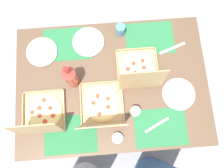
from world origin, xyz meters
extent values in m
plane|color=gray|center=(0.00, 0.00, 0.00)|extent=(6.00, 6.00, 0.00)
cylinder|color=#3F3328|center=(-0.63, -0.42, 0.36)|extent=(0.07, 0.07, 0.71)
cylinder|color=#3F3328|center=(0.63, -0.42, 0.36)|extent=(0.07, 0.07, 0.71)
cylinder|color=#3F3328|center=(-0.63, 0.42, 0.36)|extent=(0.07, 0.07, 0.71)
cylinder|color=#3F3328|center=(0.63, 0.42, 0.36)|extent=(0.07, 0.07, 0.71)
cube|color=brown|center=(0.00, 0.00, 0.73)|extent=(1.38, 0.96, 0.03)
cube|color=#236638|center=(-0.31, -0.33, 0.74)|extent=(0.36, 0.26, 0.00)
cube|color=#236638|center=(0.31, -0.33, 0.74)|extent=(0.36, 0.26, 0.00)
cube|color=#236638|center=(-0.31, 0.33, 0.74)|extent=(0.36, 0.26, 0.00)
cube|color=#236638|center=(0.31, 0.33, 0.74)|extent=(0.36, 0.26, 0.00)
cube|color=tan|center=(-0.19, -0.10, 0.75)|extent=(0.29, 0.29, 0.01)
cube|color=tan|center=(-0.33, -0.10, 0.76)|extent=(0.01, 0.29, 0.03)
cube|color=tan|center=(-0.05, -0.10, 0.76)|extent=(0.01, 0.29, 0.03)
cube|color=tan|center=(-0.19, -0.24, 0.76)|extent=(0.29, 0.01, 0.03)
cube|color=tan|center=(-0.19, 0.04, 0.76)|extent=(0.29, 0.01, 0.03)
cylinder|color=#E0B76B|center=(-0.19, -0.10, 0.75)|extent=(0.26, 0.26, 0.01)
cylinder|color=#EFD67F|center=(-0.19, -0.10, 0.76)|extent=(0.23, 0.23, 0.00)
cylinder|color=red|center=(-0.12, -0.10, 0.77)|extent=(0.03, 0.03, 0.00)
cylinder|color=red|center=(-0.17, -0.06, 0.77)|extent=(0.03, 0.03, 0.00)
cylinder|color=red|center=(-0.22, -0.03, 0.77)|extent=(0.03, 0.03, 0.00)
cylinder|color=red|center=(-0.24, -0.10, 0.77)|extent=(0.03, 0.03, 0.00)
cylinder|color=red|center=(-0.23, -0.15, 0.77)|extent=(0.03, 0.03, 0.00)
cylinder|color=red|center=(-0.17, -0.14, 0.77)|extent=(0.03, 0.03, 0.00)
cube|color=tan|center=(-0.19, 0.03, 0.92)|extent=(0.29, 0.03, 0.29)
cube|color=tan|center=(0.08, 0.13, 0.75)|extent=(0.30, 0.30, 0.01)
cube|color=tan|center=(-0.06, 0.13, 0.76)|extent=(0.01, 0.30, 0.03)
cube|color=tan|center=(0.23, 0.13, 0.76)|extent=(0.01, 0.30, 0.03)
cube|color=tan|center=(0.08, -0.01, 0.76)|extent=(0.30, 0.01, 0.03)
cube|color=tan|center=(0.08, 0.28, 0.76)|extent=(0.30, 0.01, 0.03)
cylinder|color=#E0B76B|center=(0.08, 0.13, 0.75)|extent=(0.26, 0.26, 0.01)
cylinder|color=#EFD67F|center=(0.08, 0.13, 0.76)|extent=(0.24, 0.24, 0.00)
cylinder|color=red|center=(0.14, 0.13, 0.77)|extent=(0.03, 0.03, 0.00)
cylinder|color=red|center=(0.10, 0.21, 0.77)|extent=(0.03, 0.03, 0.00)
cylinder|color=red|center=(0.04, 0.17, 0.77)|extent=(0.03, 0.03, 0.00)
cylinder|color=red|center=(0.04, 0.11, 0.77)|extent=(0.03, 0.03, 0.00)
cylinder|color=red|center=(0.11, 0.08, 0.77)|extent=(0.03, 0.03, 0.00)
cube|color=tan|center=(0.08, 0.30, 0.93)|extent=(0.30, 0.04, 0.30)
cube|color=tan|center=(0.48, 0.16, 0.75)|extent=(0.29, 0.29, 0.01)
cube|color=tan|center=(0.34, 0.16, 0.76)|extent=(0.01, 0.29, 0.03)
cube|color=tan|center=(0.63, 0.16, 0.76)|extent=(0.01, 0.29, 0.03)
cube|color=tan|center=(0.48, 0.02, 0.76)|extent=(0.29, 0.01, 0.03)
cube|color=tan|center=(0.48, 0.30, 0.76)|extent=(0.29, 0.01, 0.03)
cylinder|color=#E0B76B|center=(0.48, 0.16, 0.75)|extent=(0.26, 0.26, 0.01)
cylinder|color=#EFD67F|center=(0.48, 0.16, 0.76)|extent=(0.23, 0.23, 0.00)
cylinder|color=red|center=(0.56, 0.16, 0.77)|extent=(0.03, 0.03, 0.00)
cylinder|color=red|center=(0.51, 0.19, 0.77)|extent=(0.03, 0.03, 0.00)
cylinder|color=red|center=(0.48, 0.23, 0.77)|extent=(0.03, 0.03, 0.00)
cylinder|color=red|center=(0.42, 0.20, 0.77)|extent=(0.03, 0.03, 0.00)
cylinder|color=red|center=(0.44, 0.14, 0.77)|extent=(0.03, 0.03, 0.00)
cylinder|color=red|center=(0.48, 0.08, 0.77)|extent=(0.03, 0.03, 0.00)
cylinder|color=red|center=(0.52, 0.14, 0.77)|extent=(0.03, 0.03, 0.00)
cube|color=tan|center=(0.48, 0.29, 0.92)|extent=(0.29, 0.04, 0.29)
cylinder|color=white|center=(0.50, -0.28, 0.75)|extent=(0.22, 0.22, 0.01)
cylinder|color=white|center=(0.50, -0.28, 0.76)|extent=(0.23, 0.23, 0.01)
cylinder|color=#E0B76B|center=(0.48, -0.26, 0.76)|extent=(0.09, 0.09, 0.01)
cylinder|color=#EFD67F|center=(0.48, -0.26, 0.77)|extent=(0.08, 0.08, 0.00)
cylinder|color=white|center=(-0.46, 0.11, 0.75)|extent=(0.22, 0.22, 0.01)
cylinder|color=white|center=(-0.46, 0.11, 0.76)|extent=(0.23, 0.23, 0.01)
cylinder|color=white|center=(0.15, -0.33, 0.75)|extent=(0.22, 0.22, 0.01)
cylinder|color=white|center=(0.15, -0.33, 0.76)|extent=(0.23, 0.23, 0.01)
cylinder|color=#E0B76B|center=(0.12, -0.33, 0.76)|extent=(0.09, 0.09, 0.01)
cylinder|color=#EFD67F|center=(0.12, -0.33, 0.77)|extent=(0.08, 0.08, 0.00)
cylinder|color=#B2382D|center=(0.27, -0.04, 0.85)|extent=(0.09, 0.09, 0.22)
cone|color=#B2382D|center=(0.27, -0.04, 0.98)|extent=(0.09, 0.09, 0.04)
cylinder|color=#B2382D|center=(0.27, -0.04, 1.03)|extent=(0.03, 0.03, 0.06)
cylinder|color=red|center=(0.27, -0.04, 1.06)|extent=(0.03, 0.03, 0.01)
cylinder|color=teal|center=(-0.09, -0.39, 0.79)|extent=(0.07, 0.07, 0.10)
cylinder|color=silver|center=(-0.14, 0.22, 0.79)|extent=(0.07, 0.07, 0.09)
cylinder|color=white|center=(-0.01, 0.38, 0.76)|extent=(0.07, 0.07, 0.04)
cube|color=#B7B7BC|center=(-0.47, -0.24, 0.74)|extent=(0.20, 0.09, 0.00)
cube|color=#B7B7BC|center=(-0.29, 0.31, 0.74)|extent=(0.18, 0.10, 0.00)
camera|label=1|loc=(0.03, 0.38, 2.37)|focal=37.34mm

